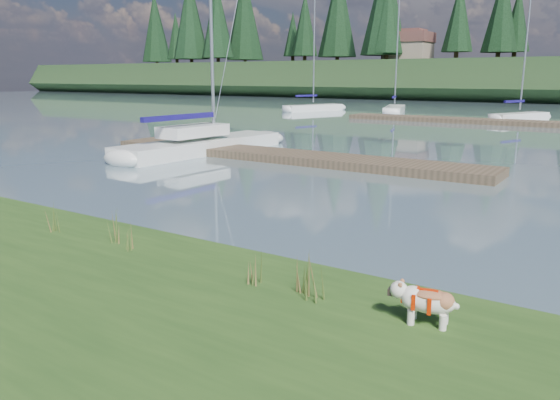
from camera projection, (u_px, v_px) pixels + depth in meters
The scene contains 20 objects.
ground at pixel (507, 125), 35.89m from camera, with size 200.00×200.00×0.00m, color gray.
bulldog at pixel (427, 300), 6.23m from camera, with size 0.79×0.40×0.47m.
sailboat_main at pixel (213, 141), 23.24m from camera, with size 2.37×9.38×13.32m.
dock_near at pixel (283, 156), 20.89m from camera, with size 16.00×2.00×0.30m, color #4C3D2C.
dock_far at pixel (540, 124), 34.79m from camera, with size 26.00×2.20×0.30m, color #4C3D2C.
sailboat_bg_0 at pixel (318, 107), 49.99m from camera, with size 3.66×6.86×10.03m.
sailboat_bg_1 at pixel (395, 109), 47.77m from camera, with size 3.42×7.18×10.67m.
sailboat_bg_2 at pixel (524, 116), 38.88m from camera, with size 3.61×5.89×9.19m.
weed_0 at pixel (115, 229), 9.28m from camera, with size 0.17×0.14×0.61m.
weed_1 at pixel (130, 239), 8.94m from camera, with size 0.17×0.14×0.44m.
weed_2 at pixel (300, 277), 7.06m from camera, with size 0.17×0.14×0.60m.
weed_3 at pixel (53, 218), 9.92m from camera, with size 0.17×0.14×0.62m.
weed_4 at pixel (257, 270), 7.46m from camera, with size 0.17×0.14×0.48m.
weed_5 at pixel (314, 281), 6.88m from camera, with size 0.17×0.14×0.63m.
mud_lip at pixel (152, 245), 10.13m from camera, with size 60.00×0.50×0.14m, color #33281C.
conifer_0 at pixel (217, 18), 92.67m from camera, with size 5.72×5.72×14.15m.
conifer_1 at pixel (305, 24), 88.20m from camera, with size 4.40×4.40×11.30m.
conifer_2 at pixel (385, 1), 77.22m from camera, with size 6.60×6.60×16.05m.
conifer_3 at pixel (502, 10), 72.86m from camera, with size 4.84×4.84×12.25m.
house_0 at pixel (408, 46), 78.64m from camera, with size 6.30×5.30×4.65m.
Camera 1 is at (7.30, -8.39, 3.14)m, focal length 35.00 mm.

